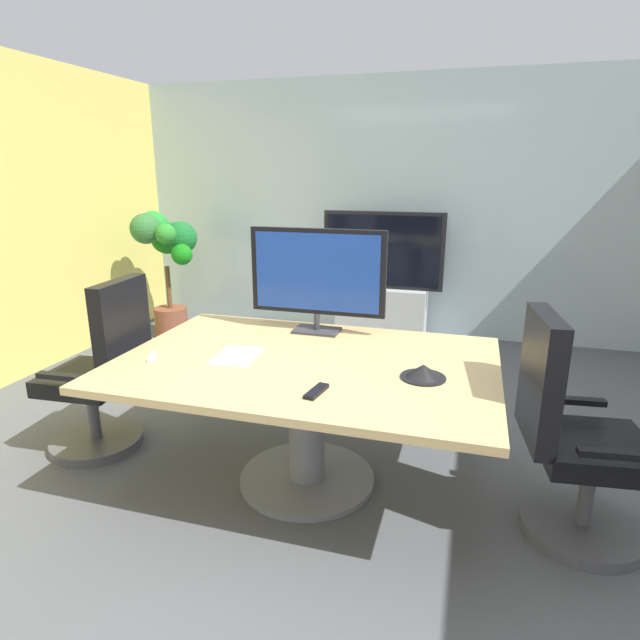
{
  "coord_description": "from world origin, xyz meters",
  "views": [
    {
      "loc": [
        0.8,
        -2.34,
        1.7
      ],
      "look_at": [
        0.0,
        0.39,
        0.88
      ],
      "focal_mm": 29.32,
      "sensor_mm": 36.0,
      "label": 1
    }
  ],
  "objects_px": {
    "office_chair_left": "(103,381)",
    "remote_control": "(316,391)",
    "office_chair_right": "(572,447)",
    "wall_display_unit": "(382,298)",
    "potted_plant": "(166,252)",
    "conference_phone": "(423,372)",
    "conference_table": "(307,389)",
    "tv_monitor": "(317,275)"
  },
  "relations": [
    {
      "from": "conference_table",
      "to": "potted_plant",
      "type": "bearing_deg",
      "value": 135.16
    },
    {
      "from": "conference_table",
      "to": "office_chair_left",
      "type": "bearing_deg",
      "value": -179.83
    },
    {
      "from": "remote_control",
      "to": "conference_phone",
      "type": "bearing_deg",
      "value": 44.79
    },
    {
      "from": "office_chair_left",
      "to": "potted_plant",
      "type": "xyz_separation_m",
      "value": [
        -0.92,
        2.22,
        0.43
      ]
    },
    {
      "from": "office_chair_right",
      "to": "tv_monitor",
      "type": "distance_m",
      "value": 1.64
    },
    {
      "from": "office_chair_right",
      "to": "remote_control",
      "type": "xyz_separation_m",
      "value": [
        -1.14,
        -0.33,
        0.28
      ]
    },
    {
      "from": "tv_monitor",
      "to": "office_chair_left",
      "type": "bearing_deg",
      "value": -157.55
    },
    {
      "from": "conference_phone",
      "to": "remote_control",
      "type": "relative_size",
      "value": 1.29
    },
    {
      "from": "office_chair_left",
      "to": "remote_control",
      "type": "xyz_separation_m",
      "value": [
        1.49,
        -0.4,
        0.28
      ]
    },
    {
      "from": "conference_phone",
      "to": "remote_control",
      "type": "distance_m",
      "value": 0.54
    },
    {
      "from": "office_chair_left",
      "to": "conference_phone",
      "type": "distance_m",
      "value": 1.96
    },
    {
      "from": "office_chair_left",
      "to": "conference_phone",
      "type": "bearing_deg",
      "value": 84.34
    },
    {
      "from": "wall_display_unit",
      "to": "remote_control",
      "type": "height_order",
      "value": "wall_display_unit"
    },
    {
      "from": "remote_control",
      "to": "potted_plant",
      "type": "bearing_deg",
      "value": 141.96
    },
    {
      "from": "conference_table",
      "to": "office_chair_right",
      "type": "bearing_deg",
      "value": -2.92
    },
    {
      "from": "office_chair_right",
      "to": "conference_phone",
      "type": "xyz_separation_m",
      "value": [
        -0.7,
        -0.02,
        0.3
      ]
    },
    {
      "from": "conference_table",
      "to": "conference_phone",
      "type": "relative_size",
      "value": 8.98
    },
    {
      "from": "conference_phone",
      "to": "tv_monitor",
      "type": "bearing_deg",
      "value": 140.5
    },
    {
      "from": "office_chair_right",
      "to": "remote_control",
      "type": "height_order",
      "value": "office_chair_right"
    },
    {
      "from": "wall_display_unit",
      "to": "potted_plant",
      "type": "xyz_separation_m",
      "value": [
        -2.18,
        -0.45,
        0.44
      ]
    },
    {
      "from": "office_chair_left",
      "to": "wall_display_unit",
      "type": "xyz_separation_m",
      "value": [
        1.26,
        2.67,
        -0.01
      ]
    },
    {
      "from": "office_chair_left",
      "to": "tv_monitor",
      "type": "relative_size",
      "value": 1.3
    },
    {
      "from": "wall_display_unit",
      "to": "remote_control",
      "type": "relative_size",
      "value": 7.71
    },
    {
      "from": "wall_display_unit",
      "to": "potted_plant",
      "type": "distance_m",
      "value": 2.27
    },
    {
      "from": "office_chair_left",
      "to": "remote_control",
      "type": "relative_size",
      "value": 6.41
    },
    {
      "from": "wall_display_unit",
      "to": "potted_plant",
      "type": "height_order",
      "value": "wall_display_unit"
    },
    {
      "from": "tv_monitor",
      "to": "potted_plant",
      "type": "xyz_separation_m",
      "value": [
        -2.14,
        1.72,
        -0.2
      ]
    },
    {
      "from": "office_chair_right",
      "to": "remote_control",
      "type": "bearing_deg",
      "value": 99.63
    },
    {
      "from": "potted_plant",
      "to": "tv_monitor",
      "type": "bearing_deg",
      "value": -38.76
    },
    {
      "from": "office_chair_left",
      "to": "office_chair_right",
      "type": "height_order",
      "value": "same"
    },
    {
      "from": "office_chair_right",
      "to": "tv_monitor",
      "type": "relative_size",
      "value": 1.3
    },
    {
      "from": "conference_table",
      "to": "potted_plant",
      "type": "distance_m",
      "value": 3.16
    },
    {
      "from": "conference_table",
      "to": "wall_display_unit",
      "type": "distance_m",
      "value": 2.67
    },
    {
      "from": "potted_plant",
      "to": "conference_table",
      "type": "bearing_deg",
      "value": -44.84
    },
    {
      "from": "office_chair_right",
      "to": "office_chair_left",
      "type": "bearing_deg",
      "value": 82.0
    },
    {
      "from": "potted_plant",
      "to": "office_chair_right",
      "type": "bearing_deg",
      "value": -32.81
    },
    {
      "from": "conference_table",
      "to": "office_chair_left",
      "type": "height_order",
      "value": "office_chair_left"
    },
    {
      "from": "office_chair_right",
      "to": "wall_display_unit",
      "type": "distance_m",
      "value": 3.06
    },
    {
      "from": "conference_table",
      "to": "office_chair_right",
      "type": "distance_m",
      "value": 1.32
    },
    {
      "from": "potted_plant",
      "to": "conference_phone",
      "type": "height_order",
      "value": "potted_plant"
    },
    {
      "from": "office_chair_left",
      "to": "potted_plant",
      "type": "bearing_deg",
      "value": -160.85
    },
    {
      "from": "office_chair_left",
      "to": "wall_display_unit",
      "type": "bearing_deg",
      "value": 151.48
    }
  ]
}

